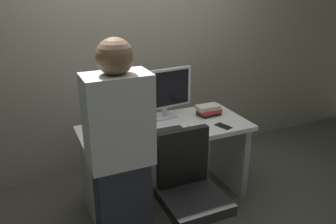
% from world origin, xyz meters
% --- Properties ---
extents(ground_plane, '(9.00, 9.00, 0.00)m').
position_xyz_m(ground_plane, '(0.00, 0.00, 0.00)').
color(ground_plane, '#4C4742').
extents(wall_back, '(6.40, 0.10, 3.00)m').
position_xyz_m(wall_back, '(0.00, 0.87, 1.50)').
color(wall_back, '#9E9384').
rests_on(wall_back, ground).
extents(desk, '(1.47, 0.67, 0.75)m').
position_xyz_m(desk, '(0.00, 0.00, 0.52)').
color(desk, white).
rests_on(desk, ground).
extents(office_chair, '(0.52, 0.52, 0.94)m').
position_xyz_m(office_chair, '(-0.09, -0.64, 0.43)').
color(office_chair, black).
rests_on(office_chair, ground).
extents(person_at_desk, '(0.40, 0.24, 1.64)m').
position_xyz_m(person_at_desk, '(-0.59, -0.63, 0.84)').
color(person_at_desk, '#262838').
rests_on(person_at_desk, ground).
extents(monitor, '(0.54, 0.16, 0.46)m').
position_xyz_m(monitor, '(0.07, 0.19, 1.00)').
color(monitor, silver).
rests_on(monitor, desk).
extents(keyboard, '(0.43, 0.14, 0.02)m').
position_xyz_m(keyboard, '(-0.11, -0.12, 0.76)').
color(keyboard, '#262626').
rests_on(keyboard, desk).
extents(mouse, '(0.06, 0.10, 0.03)m').
position_xyz_m(mouse, '(0.19, -0.11, 0.76)').
color(mouse, white).
rests_on(mouse, desk).
extents(cup_near_keyboard, '(0.07, 0.07, 0.10)m').
position_xyz_m(cup_near_keyboard, '(-0.38, -0.17, 0.80)').
color(cup_near_keyboard, '#D84C3F').
rests_on(cup_near_keyboard, desk).
extents(cup_by_monitor, '(0.07, 0.07, 0.09)m').
position_xyz_m(cup_by_monitor, '(-0.43, 0.22, 0.79)').
color(cup_by_monitor, '#3372B2').
rests_on(cup_by_monitor, desk).
extents(book_stack, '(0.24, 0.18, 0.10)m').
position_xyz_m(book_stack, '(0.47, 0.07, 0.80)').
color(book_stack, black).
rests_on(book_stack, desk).
extents(cell_phone, '(0.11, 0.16, 0.01)m').
position_xyz_m(cell_phone, '(0.45, -0.21, 0.75)').
color(cell_phone, black).
rests_on(cell_phone, desk).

